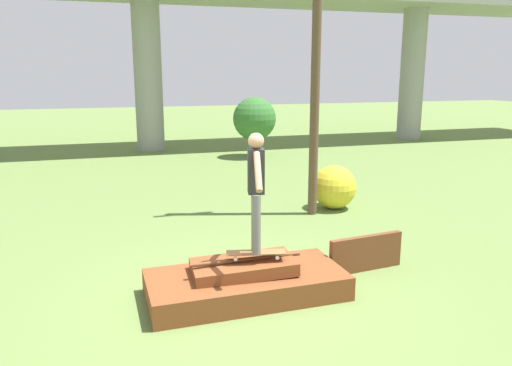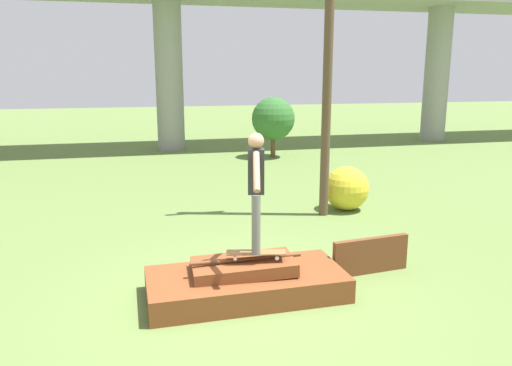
# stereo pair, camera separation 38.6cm
# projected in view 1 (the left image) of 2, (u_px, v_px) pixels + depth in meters

# --- Properties ---
(ground_plane) EXTENTS (80.00, 80.00, 0.00)m
(ground_plane) POSITION_uv_depth(u_px,v_px,m) (246.00, 296.00, 7.17)
(ground_plane) COLOR olive
(scrap_pile) EXTENTS (2.82, 1.32, 0.58)m
(scrap_pile) POSITION_uv_depth(u_px,v_px,m) (246.00, 282.00, 7.12)
(scrap_pile) COLOR brown
(scrap_pile) RESTS_ON ground_plane
(scrap_plank_loose) EXTENTS (1.32, 0.25, 0.58)m
(scrap_plank_loose) POSITION_uv_depth(u_px,v_px,m) (366.00, 253.00, 8.02)
(scrap_plank_loose) COLOR brown
(scrap_plank_loose) RESTS_ON ground_plane
(skateboard) EXTENTS (0.86, 0.38, 0.09)m
(skateboard) POSITION_uv_depth(u_px,v_px,m) (256.00, 253.00, 7.01)
(skateboard) COLOR brown
(skateboard) RESTS_ON scrap_pile
(skater) EXTENTS (0.33, 1.12, 1.68)m
(skater) POSITION_uv_depth(u_px,v_px,m) (256.00, 184.00, 6.79)
(skater) COLOR slate
(skater) RESTS_ON skateboard
(highway_overpass) EXTENTS (44.00, 4.06, 6.54)m
(highway_overpass) POSITION_uv_depth(u_px,v_px,m) (145.00, 4.00, 19.19)
(highway_overpass) COLOR gray
(highway_overpass) RESTS_ON ground_plane
(utility_pole) EXTENTS (1.30, 0.20, 8.17)m
(utility_pole) POSITION_uv_depth(u_px,v_px,m) (317.00, 19.00, 10.37)
(utility_pole) COLOR brown
(utility_pole) RESTS_ON ground_plane
(tree_behind_left) EXTENTS (1.59, 1.59, 2.23)m
(tree_behind_left) POSITION_uv_depth(u_px,v_px,m) (255.00, 119.00, 18.43)
(tree_behind_left) COLOR brown
(tree_behind_left) RESTS_ON ground_plane
(bush_yellow_flowering) EXTENTS (1.02, 1.02, 1.02)m
(bush_yellow_flowering) POSITION_uv_depth(u_px,v_px,m) (334.00, 187.00, 11.63)
(bush_yellow_flowering) COLOR gold
(bush_yellow_flowering) RESTS_ON ground_plane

